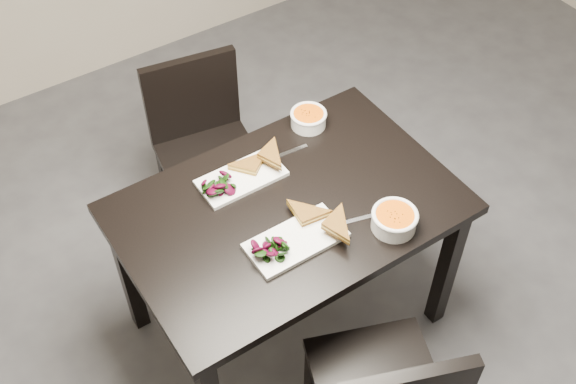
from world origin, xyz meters
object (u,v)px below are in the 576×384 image
object	(u,v)px
soup_bowl_near	(394,219)
plate_near	(296,240)
chair_far	(203,140)
plate_far	(241,178)
table	(288,223)
soup_bowl_far	(308,118)

from	to	relation	value
soup_bowl_near	plate_near	bearing A→B (deg)	157.75
chair_far	plate_far	world-z (taller)	chair_far
plate_near	plate_far	size ratio (longest dim) A/B	1.06
table	soup_bowl_far	world-z (taller)	soup_bowl_far
chair_far	soup_bowl_far	world-z (taller)	chair_far
chair_far	soup_bowl_near	bearing A→B (deg)	-67.80
soup_bowl_far	table	bearing A→B (deg)	-134.23
plate_near	plate_far	xyz separation A→B (m)	(-0.00, 0.35, -0.00)
plate_near	plate_far	distance (m)	0.35
table	soup_bowl_far	distance (m)	0.45
soup_bowl_near	soup_bowl_far	world-z (taller)	soup_bowl_near
table	soup_bowl_far	bearing A→B (deg)	45.77
plate_near	soup_bowl_near	xyz separation A→B (m)	(0.32, -0.13, 0.03)
plate_far	soup_bowl_far	world-z (taller)	soup_bowl_far
plate_near	soup_bowl_near	distance (m)	0.35
soup_bowl_near	plate_far	bearing A→B (deg)	123.70
soup_bowl_near	plate_far	xyz separation A→B (m)	(-0.32, 0.48, -0.03)
plate_near	soup_bowl_far	world-z (taller)	soup_bowl_far
table	plate_near	world-z (taller)	plate_near
plate_far	soup_bowl_far	bearing A→B (deg)	16.33
plate_near	soup_bowl_far	xyz separation A→B (m)	(0.37, 0.46, 0.03)
chair_far	table	bearing A→B (deg)	-82.41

